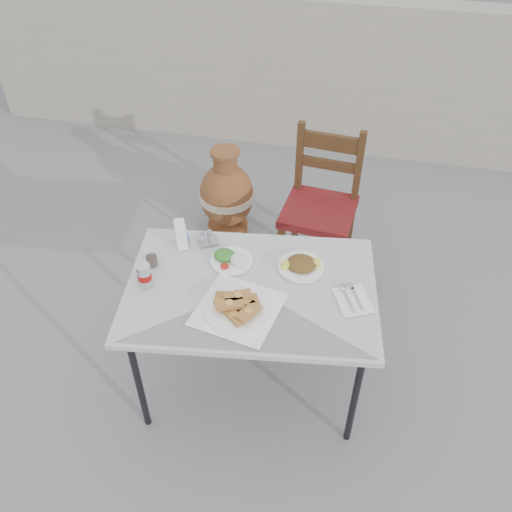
% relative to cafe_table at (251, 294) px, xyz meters
% --- Properties ---
extents(ground, '(80.00, 80.00, 0.00)m').
position_rel_cafe_table_xyz_m(ground, '(0.11, 0.04, -0.64)').
color(ground, slate).
rests_on(ground, ground).
extents(cafe_table, '(1.22, 0.91, 0.69)m').
position_rel_cafe_table_xyz_m(cafe_table, '(0.00, 0.00, 0.00)').
color(cafe_table, black).
rests_on(cafe_table, ground).
extents(pide_plate, '(0.40, 0.40, 0.07)m').
position_rel_cafe_table_xyz_m(pide_plate, '(-0.02, -0.15, 0.08)').
color(pide_plate, white).
rests_on(pide_plate, cafe_table).
extents(salad_rice_plate, '(0.20, 0.20, 0.05)m').
position_rel_cafe_table_xyz_m(salad_rice_plate, '(-0.13, 0.14, 0.07)').
color(salad_rice_plate, white).
rests_on(salad_rice_plate, cafe_table).
extents(salad_chopped_plate, '(0.22, 0.22, 0.05)m').
position_rel_cafe_table_xyz_m(salad_chopped_plate, '(0.20, 0.17, 0.07)').
color(salad_chopped_plate, white).
rests_on(salad_chopped_plate, cafe_table).
extents(soda_can, '(0.06, 0.06, 0.12)m').
position_rel_cafe_table_xyz_m(soda_can, '(-0.47, -0.09, 0.11)').
color(soda_can, silver).
rests_on(soda_can, cafe_table).
extents(cola_glass, '(0.06, 0.06, 0.08)m').
position_rel_cafe_table_xyz_m(cola_glass, '(-0.49, 0.04, 0.08)').
color(cola_glass, white).
rests_on(cola_glass, cafe_table).
extents(napkin_holder, '(0.09, 0.11, 0.12)m').
position_rel_cafe_table_xyz_m(napkin_holder, '(-0.40, 0.22, 0.11)').
color(napkin_holder, white).
rests_on(napkin_holder, cafe_table).
extents(condiment_caddy, '(0.11, 0.11, 0.07)m').
position_rel_cafe_table_xyz_m(condiment_caddy, '(-0.27, 0.26, 0.07)').
color(condiment_caddy, '#BABBC1').
rests_on(condiment_caddy, cafe_table).
extents(cutlery_napkin, '(0.20, 0.22, 0.01)m').
position_rel_cafe_table_xyz_m(cutlery_napkin, '(0.45, 0.03, 0.05)').
color(cutlery_napkin, white).
rests_on(cutlery_napkin, cafe_table).
extents(chair, '(0.45, 0.45, 0.94)m').
position_rel_cafe_table_xyz_m(chair, '(0.20, 0.96, -0.15)').
color(chair, '#351C0E').
rests_on(chair, ground).
extents(terracotta_urn, '(0.37, 0.37, 0.64)m').
position_rel_cafe_table_xyz_m(terracotta_urn, '(-0.44, 1.18, -0.34)').
color(terracotta_urn, brown).
rests_on(terracotta_urn, ground).
extents(back_wall, '(6.00, 0.25, 1.20)m').
position_rel_cafe_table_xyz_m(back_wall, '(0.11, 2.54, -0.04)').
color(back_wall, '#A79B8B').
rests_on(back_wall, ground).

